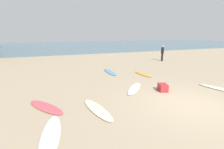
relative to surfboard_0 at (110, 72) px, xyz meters
name	(u,v)px	position (x,y,z in m)	size (l,w,h in m)	color
ground_plane	(189,105)	(0.81, -6.79, -0.04)	(120.00, 120.00, 0.00)	tan
ocean_water	(65,45)	(0.81, 31.96, 0.00)	(120.00, 40.00, 0.08)	slate
surfboard_0	(110,72)	(0.00, 0.00, 0.00)	(0.51, 2.47, 0.07)	#5494D5
surfboard_1	(134,88)	(-0.25, -4.14, 0.00)	(0.50, 2.21, 0.06)	white
surfboard_2	(46,107)	(-4.64, -4.89, 0.00)	(0.55, 2.07, 0.07)	#E2505C
surfboard_3	(97,109)	(-2.82, -5.85, 0.00)	(0.52, 2.24, 0.07)	beige
surfboard_4	(143,74)	(1.93, -1.54, 0.00)	(0.49, 1.90, 0.07)	gold
surfboard_5	(51,135)	(-4.56, -6.96, 0.00)	(0.53, 2.37, 0.06)	silver
surfboard_6	(219,89)	(3.82, -5.88, 0.00)	(0.49, 2.07, 0.08)	silver
beachgoer_near	(162,52)	(7.21, 3.07, 0.87)	(0.37, 0.37, 1.63)	black
beach_cooler	(163,88)	(0.91, -4.98, 0.15)	(0.57, 0.39, 0.37)	#B2282D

